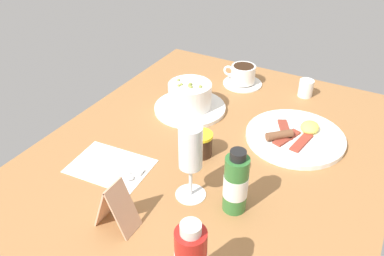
{
  "coord_description": "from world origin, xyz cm",
  "views": [
    {
      "loc": [
        69.52,
        33.91,
        61.09
      ],
      "look_at": [
        -0.95,
        -5.01,
        6.41
      ],
      "focal_mm": 36.72,
      "sensor_mm": 36.0,
      "label": 1
    }
  ],
  "objects_px": {
    "cutlery_setting": "(112,166)",
    "porridge_bowl": "(190,98)",
    "jam_jar": "(202,143)",
    "menu_card": "(116,206)",
    "wine_glass": "(191,152)",
    "breakfast_plate": "(295,136)",
    "creamer_jug": "(306,88)",
    "sauce_bottle_green": "(236,184)",
    "coffee_cup": "(243,76)"
  },
  "relations": [
    {
      "from": "menu_card",
      "to": "sauce_bottle_green",
      "type": "bearing_deg",
      "value": 130.06
    },
    {
      "from": "jam_jar",
      "to": "cutlery_setting",
      "type": "bearing_deg",
      "value": -47.21
    },
    {
      "from": "creamer_jug",
      "to": "breakfast_plate",
      "type": "height_order",
      "value": "creamer_jug"
    },
    {
      "from": "creamer_jug",
      "to": "breakfast_plate",
      "type": "relative_size",
      "value": 0.23
    },
    {
      "from": "creamer_jug",
      "to": "sauce_bottle_green",
      "type": "xyz_separation_m",
      "value": [
        0.55,
        0.0,
        0.04
      ]
    },
    {
      "from": "cutlery_setting",
      "to": "porridge_bowl",
      "type": "bearing_deg",
      "value": 173.5
    },
    {
      "from": "porridge_bowl",
      "to": "breakfast_plate",
      "type": "bearing_deg",
      "value": 90.84
    },
    {
      "from": "menu_card",
      "to": "coffee_cup",
      "type": "bearing_deg",
      "value": -178.51
    },
    {
      "from": "wine_glass",
      "to": "breakfast_plate",
      "type": "height_order",
      "value": "wine_glass"
    },
    {
      "from": "creamer_jug",
      "to": "cutlery_setting",
      "type": "bearing_deg",
      "value": -28.57
    },
    {
      "from": "creamer_jug",
      "to": "porridge_bowl",
      "type": "bearing_deg",
      "value": -47.83
    },
    {
      "from": "coffee_cup",
      "to": "menu_card",
      "type": "bearing_deg",
      "value": 1.49
    },
    {
      "from": "sauce_bottle_green",
      "to": "breakfast_plate",
      "type": "bearing_deg",
      "value": 172.43
    },
    {
      "from": "cutlery_setting",
      "to": "sauce_bottle_green",
      "type": "distance_m",
      "value": 0.32
    },
    {
      "from": "wine_glass",
      "to": "breakfast_plate",
      "type": "bearing_deg",
      "value": 156.17
    },
    {
      "from": "coffee_cup",
      "to": "creamer_jug",
      "type": "relative_size",
      "value": 2.24
    },
    {
      "from": "sauce_bottle_green",
      "to": "breakfast_plate",
      "type": "distance_m",
      "value": 0.32
    },
    {
      "from": "coffee_cup",
      "to": "sauce_bottle_green",
      "type": "xyz_separation_m",
      "value": [
        0.53,
        0.2,
        0.04
      ]
    },
    {
      "from": "porridge_bowl",
      "to": "wine_glass",
      "type": "distance_m",
      "value": 0.37
    },
    {
      "from": "jam_jar",
      "to": "breakfast_plate",
      "type": "height_order",
      "value": "jam_jar"
    },
    {
      "from": "porridge_bowl",
      "to": "breakfast_plate",
      "type": "xyz_separation_m",
      "value": [
        -0.0,
        0.32,
        -0.03
      ]
    },
    {
      "from": "porridge_bowl",
      "to": "cutlery_setting",
      "type": "relative_size",
      "value": 1.05
    },
    {
      "from": "cutlery_setting",
      "to": "jam_jar",
      "type": "xyz_separation_m",
      "value": [
        -0.15,
        0.17,
        0.03
      ]
    },
    {
      "from": "coffee_cup",
      "to": "wine_glass",
      "type": "distance_m",
      "value": 0.56
    },
    {
      "from": "wine_glass",
      "to": "breakfast_plate",
      "type": "xyz_separation_m",
      "value": [
        -0.32,
        0.14,
        -0.11
      ]
    },
    {
      "from": "cutlery_setting",
      "to": "jam_jar",
      "type": "relative_size",
      "value": 3.21
    },
    {
      "from": "jam_jar",
      "to": "breakfast_plate",
      "type": "distance_m",
      "value": 0.26
    },
    {
      "from": "creamer_jug",
      "to": "jam_jar",
      "type": "bearing_deg",
      "value": -19.22
    },
    {
      "from": "wine_glass",
      "to": "menu_card",
      "type": "bearing_deg",
      "value": -30.61
    },
    {
      "from": "porridge_bowl",
      "to": "sauce_bottle_green",
      "type": "height_order",
      "value": "sauce_bottle_green"
    },
    {
      "from": "porridge_bowl",
      "to": "jam_jar",
      "type": "xyz_separation_m",
      "value": [
        0.17,
        0.13,
        -0.01
      ]
    },
    {
      "from": "creamer_jug",
      "to": "menu_card",
      "type": "bearing_deg",
      "value": -14.59
    },
    {
      "from": "coffee_cup",
      "to": "jam_jar",
      "type": "distance_m",
      "value": 0.4
    },
    {
      "from": "breakfast_plate",
      "to": "menu_card",
      "type": "bearing_deg",
      "value": -26.06
    },
    {
      "from": "sauce_bottle_green",
      "to": "porridge_bowl",
      "type": "bearing_deg",
      "value": -137.7
    },
    {
      "from": "creamer_jug",
      "to": "wine_glass",
      "type": "bearing_deg",
      "value": -9.87
    },
    {
      "from": "wine_glass",
      "to": "jam_jar",
      "type": "relative_size",
      "value": 2.9
    },
    {
      "from": "jam_jar",
      "to": "menu_card",
      "type": "distance_m",
      "value": 0.29
    },
    {
      "from": "coffee_cup",
      "to": "breakfast_plate",
      "type": "distance_m",
      "value": 0.33
    },
    {
      "from": "sauce_bottle_green",
      "to": "jam_jar",
      "type": "bearing_deg",
      "value": -132.15
    },
    {
      "from": "jam_jar",
      "to": "porridge_bowl",
      "type": "bearing_deg",
      "value": -142.88
    },
    {
      "from": "menu_card",
      "to": "creamer_jug",
      "type": "bearing_deg",
      "value": 165.41
    },
    {
      "from": "wine_glass",
      "to": "creamer_jug",
      "type": "bearing_deg",
      "value": 170.13
    },
    {
      "from": "wine_glass",
      "to": "jam_jar",
      "type": "bearing_deg",
      "value": -161.52
    },
    {
      "from": "porridge_bowl",
      "to": "creamer_jug",
      "type": "distance_m",
      "value": 0.37
    },
    {
      "from": "coffee_cup",
      "to": "sauce_bottle_green",
      "type": "relative_size",
      "value": 0.87
    },
    {
      "from": "cutlery_setting",
      "to": "wine_glass",
      "type": "xyz_separation_m",
      "value": [
        -0.01,
        0.21,
        0.12
      ]
    },
    {
      "from": "cutlery_setting",
      "to": "jam_jar",
      "type": "distance_m",
      "value": 0.23
    },
    {
      "from": "cutlery_setting",
      "to": "creamer_jug",
      "type": "relative_size",
      "value": 3.42
    },
    {
      "from": "sauce_bottle_green",
      "to": "wine_glass",
      "type": "bearing_deg",
      "value": -84.22
    }
  ]
}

